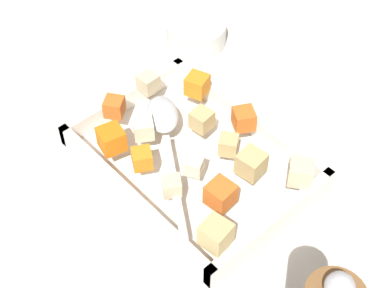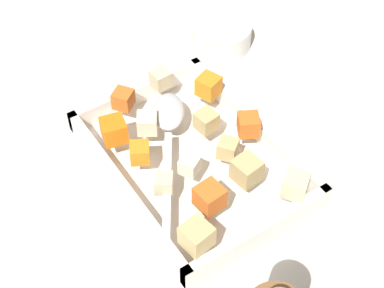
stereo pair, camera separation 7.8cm
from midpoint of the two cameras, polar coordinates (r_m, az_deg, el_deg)
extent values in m
plane|color=beige|center=(0.81, -2.78, -3.58)|extent=(4.00, 4.00, 0.00)
cube|color=white|center=(0.82, -2.73, -2.49)|extent=(0.31, 0.23, 0.01)
cube|color=white|center=(0.85, 2.74, 2.30)|extent=(0.31, 0.01, 0.03)
cube|color=white|center=(0.76, -8.95, -5.52)|extent=(0.31, 0.01, 0.03)
cube|color=white|center=(0.73, 4.92, -8.08)|extent=(0.01, 0.23, 0.03)
cube|color=white|center=(0.88, -9.12, 4.13)|extent=(0.01, 0.23, 0.03)
cube|color=orange|center=(0.85, -2.12, 5.71)|extent=(0.04, 0.04, 0.03)
cube|color=orange|center=(0.83, -10.32, 3.48)|extent=(0.04, 0.04, 0.03)
cube|color=orange|center=(0.76, -7.86, -1.59)|extent=(0.03, 0.03, 0.03)
cube|color=orange|center=(0.79, -10.74, 0.33)|extent=(0.04, 0.04, 0.03)
cube|color=orange|center=(0.80, 2.37, 2.35)|extent=(0.04, 0.04, 0.03)
cube|color=orange|center=(0.72, -0.29, -5.17)|extent=(0.03, 0.03, 0.03)
cube|color=beige|center=(0.80, -7.59, 1.39)|extent=(0.04, 0.04, 0.03)
cube|color=beige|center=(0.75, 7.75, -2.96)|extent=(0.04, 0.04, 0.03)
cube|color=tan|center=(0.68, -0.93, -9.08)|extent=(0.04, 0.04, 0.03)
cube|color=tan|center=(0.77, 0.74, -0.22)|extent=(0.03, 0.03, 0.02)
cube|color=beige|center=(0.86, -6.93, 5.90)|extent=(0.03, 0.03, 0.03)
cube|color=beige|center=(0.73, -5.05, -4.32)|extent=(0.03, 0.03, 0.02)
cube|color=tan|center=(0.75, 2.91, -2.09)|extent=(0.04, 0.04, 0.03)
cube|color=tan|center=(0.80, -1.80, 2.26)|extent=(0.03, 0.03, 0.03)
cube|color=silver|center=(0.75, -2.77, -2.27)|extent=(0.03, 0.03, 0.02)
ellipsoid|color=silver|center=(0.82, -5.67, 2.81)|extent=(0.09, 0.08, 0.02)
cube|color=silver|center=(0.75, -4.74, -4.15)|extent=(0.15, 0.10, 0.01)
sphere|color=#B7B7BC|center=(0.46, 9.54, -14.01)|extent=(0.02, 0.02, 0.02)
cylinder|color=silver|center=(1.02, -1.81, 10.75)|extent=(0.10, 0.10, 0.04)
camera|label=1|loc=(0.04, -92.87, -3.22)|focal=54.20mm
camera|label=2|loc=(0.04, 87.13, 3.22)|focal=54.20mm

